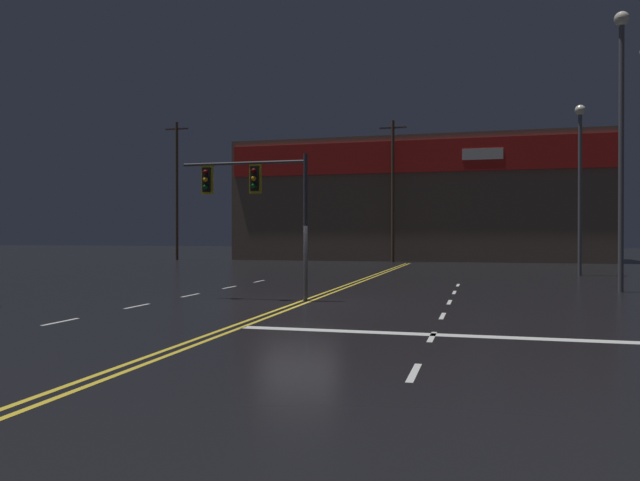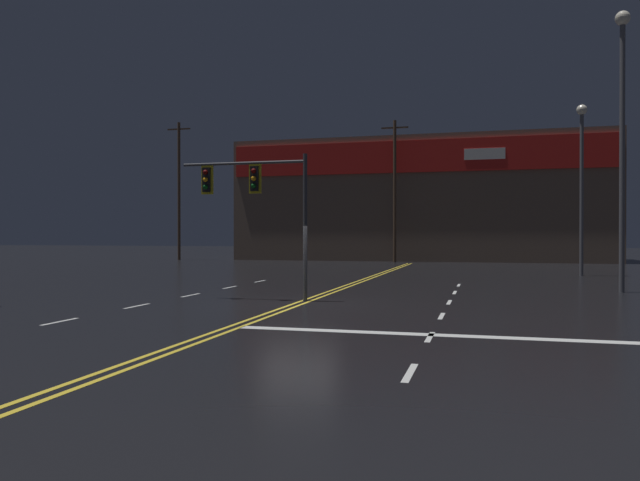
% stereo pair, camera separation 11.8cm
% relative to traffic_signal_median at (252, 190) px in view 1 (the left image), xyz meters
% --- Properties ---
extents(ground_plane, '(200.00, 200.00, 0.00)m').
position_rel_traffic_signal_median_xyz_m(ground_plane, '(1.88, -0.91, -3.72)').
color(ground_plane, black).
extents(road_markings, '(13.75, 60.00, 0.01)m').
position_rel_traffic_signal_median_xyz_m(road_markings, '(2.71, -1.82, -3.71)').
color(road_markings, gold).
rests_on(road_markings, ground).
extents(traffic_signal_median, '(4.48, 0.36, 4.89)m').
position_rel_traffic_signal_median_xyz_m(traffic_signal_median, '(0.00, 0.00, 0.00)').
color(traffic_signal_median, '#38383D').
rests_on(traffic_signal_median, ground).
extents(streetlight_far_right, '(0.56, 0.56, 9.27)m').
position_rel_traffic_signal_median_xyz_m(streetlight_far_right, '(12.66, 16.49, 2.22)').
color(streetlight_far_right, '#59595E').
rests_on(streetlight_far_right, ground).
extents(streetlight_far_median, '(0.56, 0.56, 10.78)m').
position_rel_traffic_signal_median_xyz_m(streetlight_far_median, '(12.70, 6.27, 3.04)').
color(streetlight_far_median, '#59595E').
rests_on(streetlight_far_median, ground).
extents(building_backdrop, '(32.22, 10.23, 10.61)m').
position_rel_traffic_signal_median_xyz_m(building_backdrop, '(1.89, 37.13, 1.60)').
color(building_backdrop, brown).
rests_on(building_backdrop, ground).
extents(utility_pole_row, '(44.24, 0.26, 12.70)m').
position_rel_traffic_signal_median_xyz_m(utility_pole_row, '(1.70, 30.98, 2.60)').
color(utility_pole_row, '#4C3828').
rests_on(utility_pole_row, ground).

